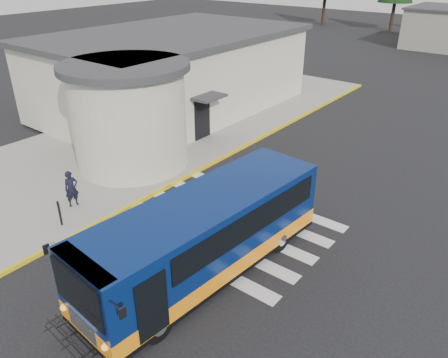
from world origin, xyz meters
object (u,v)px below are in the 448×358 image
Objects in this scene: transit_bus at (205,239)px; bollard at (60,213)px; pedestrian_a at (71,189)px; pedestrian_b at (121,164)px.

bollard is (-5.83, -1.42, -0.61)m from transit_bus.
pedestrian_a is at bearing -173.13° from transit_bus.
pedestrian_b is 3.91m from bollard.
pedestrian_a is 1.47m from bollard.
bollard is at bearing 18.33° from pedestrian_b.
transit_bus reaches higher than bollard.
pedestrian_a is 2.62m from pedestrian_b.
transit_bus is at bearing -74.11° from pedestrian_a.
pedestrian_b is at bearing 104.82° from bollard.
transit_bus reaches higher than pedestrian_a.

